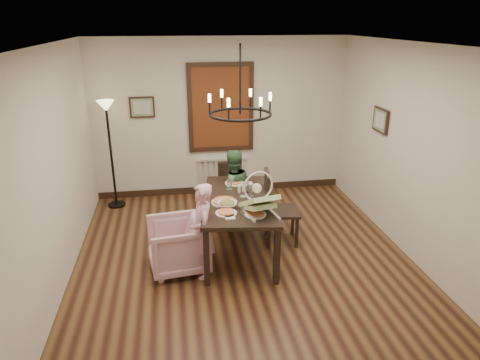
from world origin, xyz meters
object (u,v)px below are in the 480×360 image
object	(u,v)px
armchair	(178,245)
drinking_glass	(251,191)
baby_bouncer	(259,199)
chair_far	(233,191)
floor_lamp	(111,156)
dining_table	(240,204)
elderly_woman	(203,239)
chair_right	(282,207)
seated_man	(232,197)

from	to	relation	value
armchair	drinking_glass	size ratio (longest dim) A/B	5.54
baby_bouncer	armchair	bearing A→B (deg)	156.78
chair_far	floor_lamp	world-z (taller)	floor_lamp
dining_table	armchair	bearing A→B (deg)	-152.71
elderly_woman	drinking_glass	world-z (taller)	elderly_woman
dining_table	chair_right	size ratio (longest dim) A/B	1.69
dining_table	seated_man	distance (m)	0.75
armchair	seated_man	world-z (taller)	seated_man
chair_right	elderly_woman	bearing A→B (deg)	127.12
baby_bouncer	floor_lamp	size ratio (longest dim) A/B	0.31
seated_man	drinking_glass	distance (m)	0.77
chair_far	floor_lamp	distance (m)	2.15
armchair	elderly_woman	size ratio (longest dim) A/B	0.73
chair_far	elderly_woman	size ratio (longest dim) A/B	0.89
dining_table	floor_lamp	world-z (taller)	floor_lamp
elderly_woman	chair_far	bearing A→B (deg)	154.27
chair_right	dining_table	bearing A→B (deg)	113.46
floor_lamp	drinking_glass	bearing A→B (deg)	-41.85
elderly_woman	floor_lamp	distance (m)	2.76
chair_far	baby_bouncer	world-z (taller)	baby_bouncer
armchair	drinking_glass	bearing A→B (deg)	102.61
armchair	chair_far	bearing A→B (deg)	140.10
dining_table	floor_lamp	size ratio (longest dim) A/B	1.02
drinking_glass	armchair	bearing A→B (deg)	-160.74
armchair	chair_right	bearing A→B (deg)	101.38
dining_table	chair_right	xyz separation A→B (m)	(0.64, 0.18, -0.18)
armchair	baby_bouncer	distance (m)	1.22
baby_bouncer	seated_man	bearing A→B (deg)	85.05
dining_table	chair_far	bearing A→B (deg)	94.29
dining_table	drinking_glass	xyz separation A→B (m)	(0.16, 0.06, 0.15)
armchair	elderly_woman	bearing A→B (deg)	50.67
chair_far	dining_table	bearing A→B (deg)	-103.84
chair_far	seated_man	xyz separation A→B (m)	(-0.07, -0.40, 0.07)
elderly_woman	baby_bouncer	xyz separation A→B (m)	(0.71, -0.00, 0.48)
chair_right	floor_lamp	distance (m)	3.07
floor_lamp	seated_man	bearing A→B (deg)	-31.80
dining_table	baby_bouncer	world-z (taller)	baby_bouncer
elderly_woman	drinking_glass	bearing A→B (deg)	123.07
dining_table	chair_far	world-z (taller)	chair_far
seated_man	baby_bouncer	bearing A→B (deg)	83.38
dining_table	armchair	size ratio (longest dim) A/B	2.46
chair_right	armchair	xyz separation A→B (m)	(-1.50, -0.49, -0.21)
dining_table	drinking_glass	distance (m)	0.23
armchair	floor_lamp	distance (m)	2.49
chair_right	baby_bouncer	distance (m)	0.95
seated_man	chair_far	bearing A→B (deg)	-114.32
drinking_glass	floor_lamp	distance (m)	2.75
dining_table	chair_right	distance (m)	0.68
chair_right	elderly_woman	world-z (taller)	chair_right
seated_man	floor_lamp	xyz separation A→B (m)	(-1.88, 1.17, 0.37)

